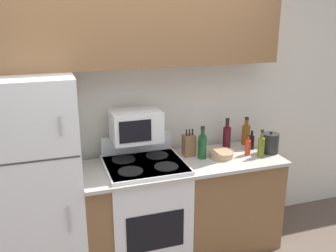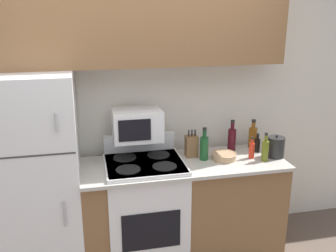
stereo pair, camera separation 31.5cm
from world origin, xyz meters
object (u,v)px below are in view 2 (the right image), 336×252
object	(u,v)px
bottle_hot_sauce	(252,150)
kettle	(276,147)
microwave	(137,125)
bottle_whiskey	(253,136)
stove	(145,209)
bottle_wine_red	(232,139)
refrigerator	(36,177)
bottle_olive_oil	(265,150)
bowl	(224,156)
knife_block	(191,146)
bottle_wine_green	(204,147)
bottle_soy_sauce	(257,145)

from	to	relation	value
bottle_hot_sauce	kettle	world-z (taller)	kettle
microwave	bottle_whiskey	bearing A→B (deg)	4.18
stove	bottle_wine_red	bearing A→B (deg)	11.93
refrigerator	bottle_olive_oil	distance (m)	1.97
microwave	bowl	bearing A→B (deg)	-11.68
knife_block	bottle_whiskey	xyz separation A→B (m)	(0.65, 0.10, 0.01)
stove	knife_block	xyz separation A→B (m)	(0.46, 0.12, 0.52)
refrigerator	kettle	bearing A→B (deg)	-2.66
bowl	bottle_whiskey	world-z (taller)	bottle_whiskey
bottle_wine_green	kettle	xyz separation A→B (m)	(0.66, -0.08, -0.02)
bottle_hot_sauce	bottle_whiskey	bearing A→B (deg)	64.00
refrigerator	stove	bearing A→B (deg)	-2.55
bowl	knife_block	bearing A→B (deg)	152.00
microwave	knife_block	bearing A→B (deg)	-1.79
bottle_whiskey	bottle_hot_sauce	world-z (taller)	bottle_whiskey
refrigerator	bottle_wine_red	distance (m)	1.78
knife_block	bottle_hot_sauce	bearing A→B (deg)	-17.31
bottle_wine_green	kettle	distance (m)	0.66
knife_block	bottle_wine_red	bearing A→B (deg)	8.36
refrigerator	knife_block	size ratio (longest dim) A/B	6.82
stove	bottle_wine_red	distance (m)	1.04
bowl	kettle	bearing A→B (deg)	-4.76
kettle	refrigerator	bearing A→B (deg)	177.34
bottle_hot_sauce	kettle	xyz separation A→B (m)	(0.23, -0.02, 0.02)
bottle_soy_sauce	bottle_hot_sauce	world-z (taller)	bottle_hot_sauce
refrigerator	bottle_olive_oil	world-z (taller)	refrigerator
bowl	bottle_olive_oil	bearing A→B (deg)	-16.50
bottle_wine_green	knife_block	bearing A→B (deg)	130.67
stove	bottle_wine_green	size ratio (longest dim) A/B	3.66
bottle_wine_red	bottle_soy_sauce	world-z (taller)	bottle_wine_red
bowl	microwave	bearing A→B (deg)	168.32
microwave	bottle_wine_red	bearing A→B (deg)	2.89
bottle_wine_red	bottle_hot_sauce	world-z (taller)	bottle_wine_red
bottle_olive_oil	bottle_hot_sauce	distance (m)	0.12
bottle_wine_red	bottle_hot_sauce	distance (m)	0.25
bowl	bottle_hot_sauce	xyz separation A→B (m)	(0.26, -0.02, 0.05)
stove	bottle_wine_red	size ratio (longest dim) A/B	3.66
bottle_olive_oil	stove	bearing A→B (deg)	173.61
refrigerator	stove	distance (m)	0.98
bottle_wine_green	bottle_olive_oil	distance (m)	0.54
bottle_olive_oil	bottle_whiskey	world-z (taller)	bottle_whiskey
bottle_wine_red	kettle	xyz separation A→B (m)	(0.33, -0.24, -0.02)
microwave	bottle_whiskey	distance (m)	1.16
bowl	bottle_wine_red	bearing A→B (deg)	53.21
stove	bottle_olive_oil	size ratio (longest dim) A/B	4.22
bottle_wine_red	bottle_whiskey	size ratio (longest dim) A/B	1.07
refrigerator	bowl	world-z (taller)	refrigerator
stove	bottle_hot_sauce	bearing A→B (deg)	-2.27
microwave	kettle	bearing A→B (deg)	-9.02
stove	bottle_whiskey	size ratio (longest dim) A/B	3.92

